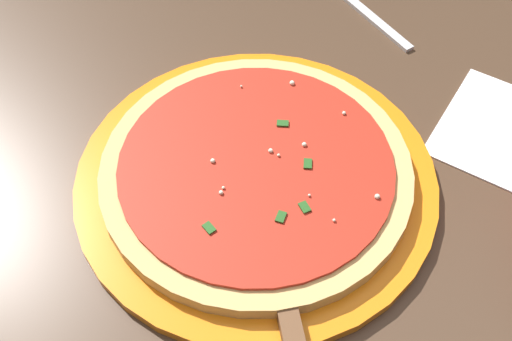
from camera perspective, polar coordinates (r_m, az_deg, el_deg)
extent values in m
cube|color=black|center=(1.24, -11.93, 4.85)|extent=(0.06, 0.06, 0.71)
cube|color=#473323|center=(0.66, 4.38, 0.24)|extent=(0.96, 0.76, 0.03)
cylinder|color=orange|center=(0.62, 0.00, -0.79)|extent=(0.36, 0.36, 0.01)
cylinder|color=#DBB26B|center=(0.61, 0.00, 0.00)|extent=(0.31, 0.31, 0.02)
cylinder|color=red|center=(0.61, 0.00, 0.58)|extent=(0.27, 0.27, 0.00)
sphere|color=#EFEACC|center=(0.61, 2.10, 1.42)|extent=(0.00, 0.00, 0.00)
sphere|color=#EFEACC|center=(0.67, -1.37, 7.77)|extent=(0.00, 0.00, 0.00)
sphere|color=#EFEACC|center=(0.58, -3.03, -1.59)|extent=(0.00, 0.00, 0.00)
sphere|color=#EFEACC|center=(0.57, 7.21, -4.57)|extent=(0.00, 0.00, 0.00)
sphere|color=#EFEACC|center=(0.65, 8.11, 5.26)|extent=(0.00, 0.00, 0.00)
sphere|color=#EFEACC|center=(0.58, 4.94, -2.29)|extent=(0.00, 0.00, 0.00)
sphere|color=#EFEACC|center=(0.58, -3.24, -2.05)|extent=(0.00, 0.00, 0.00)
sphere|color=#EFEACC|center=(0.68, 3.35, 8.05)|extent=(0.01, 0.01, 0.01)
sphere|color=#EFEACC|center=(0.59, 11.12, -2.38)|extent=(0.01, 0.01, 0.01)
sphere|color=#EFEACC|center=(0.61, 1.36, 1.84)|extent=(0.00, 0.00, 0.00)
sphere|color=#EFEACC|center=(0.60, -4.01, 0.89)|extent=(0.00, 0.00, 0.00)
sphere|color=#EFEACC|center=(0.62, 4.33, 2.43)|extent=(0.00, 0.00, 0.00)
cube|color=#23561E|center=(0.56, -4.35, -5.30)|extent=(0.01, 0.01, 0.00)
cube|color=#23561E|center=(0.64, 2.48, 4.36)|extent=(0.01, 0.01, 0.00)
cube|color=#23561E|center=(0.57, 4.50, -3.39)|extent=(0.01, 0.01, 0.00)
cube|color=#23561E|center=(0.60, 4.79, 0.63)|extent=(0.01, 0.01, 0.00)
cube|color=#23561E|center=(0.57, 2.64, -4.37)|extent=(0.01, 0.01, 0.00)
cube|color=silver|center=(0.56, 1.77, -8.33)|extent=(0.10, 0.11, 0.00)
cube|color=white|center=(0.72, 22.08, 3.24)|extent=(0.17, 0.18, 0.00)
cube|color=silver|center=(0.82, 10.51, 13.77)|extent=(0.12, 0.11, 0.00)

